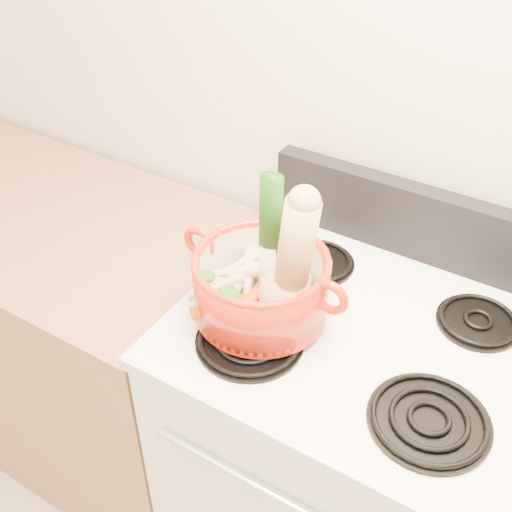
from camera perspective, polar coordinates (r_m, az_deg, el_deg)
The scene contains 24 objects.
wall_back at distance 1.45m, azimuth 17.06°, elevation 12.09°, with size 3.50×0.02×2.60m, color silver.
stove_body at distance 1.74m, azimuth 8.08°, elevation -18.08°, with size 0.76×0.65×0.92m, color white.
cooktop at distance 1.38m, azimuth 9.80°, elevation -6.94°, with size 0.78×0.67×0.03m, color white.
control_backsplash at distance 1.54m, azimuth 14.74°, elevation 2.73°, with size 0.76×0.05×0.18m, color black.
oven_handle at distance 1.30m, azimuth 2.55°, elevation -20.99°, with size 0.02×0.02×0.60m, color silver.
counter_left at distance 2.21m, azimuth -17.96°, elevation -5.27°, with size 1.36×0.65×0.90m, color #9A6A48.
burner_front_left at distance 1.32m, azimuth -0.56°, elevation -7.43°, with size 0.22×0.22×0.02m, color black.
burner_front_right at distance 1.22m, azimuth 15.14°, elevation -13.85°, with size 0.22×0.22×0.02m, color black.
burner_back_left at distance 1.51m, azimuth 5.49°, elevation -0.49°, with size 0.17×0.17×0.02m, color black.
burner_back_right at distance 1.43m, azimuth 19.14°, elevation -5.44°, with size 0.17×0.17×0.02m, color black.
dutch_oven at distance 1.32m, azimuth 0.46°, elevation -2.68°, with size 0.28×0.28×0.14m, color #B1210F.
pot_handle_left at distance 1.36m, azimuth -5.07°, elevation 1.24°, with size 0.08×0.08×0.02m, color #B1210F.
pot_handle_right at distance 1.23m, azimuth 6.62°, elevation -3.67°, with size 0.08×0.08×0.02m, color #B1210F.
squash at distance 1.22m, azimuth 2.74°, elevation -0.25°, with size 0.12×0.12×0.29m, color #E1B973, non-canonical shape.
leek at distance 1.26m, azimuth 1.24°, elevation 1.53°, with size 0.05×0.05×0.31m, color beige.
ginger at distance 1.37m, azimuth 2.65°, elevation -1.85°, with size 0.09×0.07×0.05m, color tan.
parsnip_0 at distance 1.36m, azimuth -1.47°, elevation -2.32°, with size 0.04×0.04×0.20m, color beige.
parsnip_1 at distance 1.35m, azimuth -1.95°, elevation -2.05°, with size 0.04×0.04×0.21m, color beige.
parsnip_2 at distance 1.37m, azimuth -0.62°, elevation -1.28°, with size 0.04×0.04×0.20m, color beige.
parsnip_3 at distance 1.36m, azimuth -2.09°, elevation -1.37°, with size 0.04×0.04×0.16m, color beige.
parsnip_4 at distance 1.38m, azimuth -0.38°, elevation -0.08°, with size 0.04×0.04×0.20m, color #ECE5C0.
carrot_0 at distance 1.31m, azimuth -0.59°, elevation -4.03°, with size 0.04×0.04×0.18m, color #D4400A.
carrot_1 at distance 1.31m, azimuth -2.80°, elevation -4.36°, with size 0.03×0.03×0.14m, color #DA440A.
carrot_2 at distance 1.30m, azimuth -0.33°, elevation -3.97°, with size 0.03×0.03×0.18m, color #B75309.
Camera 1 is at (0.31, 0.46, 1.90)m, focal length 45.00 mm.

